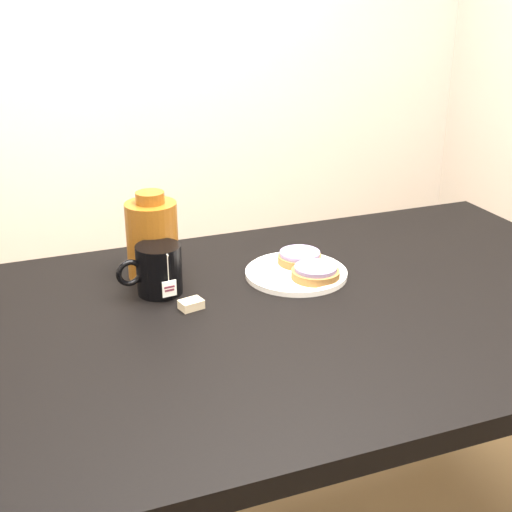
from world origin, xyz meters
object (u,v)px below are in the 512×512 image
Objects in this scene: bagel_back at (300,257)px; bagel_front at (316,272)px; mug at (158,269)px; bagel_package at (152,238)px; plate at (296,272)px; table at (314,341)px; teabag_pouch at (191,304)px.

bagel_back and bagel_front have the same top height.
bagel_package reaches higher than mug.
mug is at bearing 175.06° from plate.
bagel_back is at bearing 75.00° from table.
mug is 0.76× the size of bagel_package.
teabag_pouch is at bearing -175.96° from bagel_front.
teabag_pouch is at bearing 162.99° from table.
bagel_front reaches higher than plate.
bagel_front is (0.02, -0.05, 0.02)m from plate.
table is 0.26m from teabag_pouch.
bagel_front is at bearing -92.25° from bagel_back.
bagel_back is (0.03, 0.04, 0.02)m from plate.
table is 6.30× the size of plate.
plate is at bearing 81.05° from table.
bagel_front is at bearing -20.20° from mug.
teabag_pouch is (-0.26, -0.07, 0.00)m from plate.
bagel_package is (-0.27, 0.26, 0.17)m from table.
bagel_front is 0.28m from teabag_pouch.
bagel_back is at bearing 20.69° from teabag_pouch.
bagel_package is (-0.03, 0.19, 0.08)m from teabag_pouch.
bagel_front is at bearing -65.49° from plate.
bagel_front is 3.02× the size of teabag_pouch.
plate is at bearing 14.97° from teabag_pouch.
plate is 0.32m from bagel_package.
table is 31.11× the size of teabag_pouch.
teabag_pouch is (-0.29, -0.11, -0.02)m from bagel_back.
bagel_back is (0.05, 0.18, 0.11)m from table.
bagel_front is at bearing 64.11° from table.
bagel_package is at bearing 165.97° from bagel_back.
teabag_pouch is at bearing -73.99° from mug.
table is 10.43× the size of bagel_back.
table is 9.73× the size of mug.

